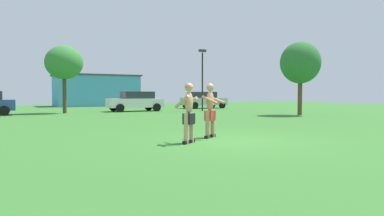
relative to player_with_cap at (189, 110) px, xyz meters
The scene contains 10 objects.
ground_plane 1.65m from the player_with_cap, ahead, with size 80.00×80.00×0.00m, color #38752D.
player_with_cap is the anchor object (origin of this frame).
player_in_red 1.44m from the player_with_cap, 32.85° to the left, with size 0.79×0.81×1.75m.
frisbee 1.22m from the player_with_cap, 61.50° to the left, with size 0.28×0.28×0.03m, color white.
car_white_near_post 18.79m from the player_with_cap, 74.73° to the left, with size 4.32×2.07×1.58m.
car_silver_far_end 23.96m from the player_with_cap, 58.24° to the left, with size 4.30×2.03×1.58m.
lamp_post 18.63m from the player_with_cap, 58.21° to the left, with size 0.60×0.24×4.96m.
outbuilding_behind_lot 32.69m from the player_with_cap, 80.74° to the left, with size 9.29×5.47×3.56m.
tree_left_field 15.22m from the player_with_cap, 32.48° to the left, with size 2.62×2.62×4.81m.
tree_right_field 18.09m from the player_with_cap, 91.66° to the left, with size 2.67×2.67×4.85m.
Camera 1 is at (-6.11, -8.70, 1.42)m, focal length 33.06 mm.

